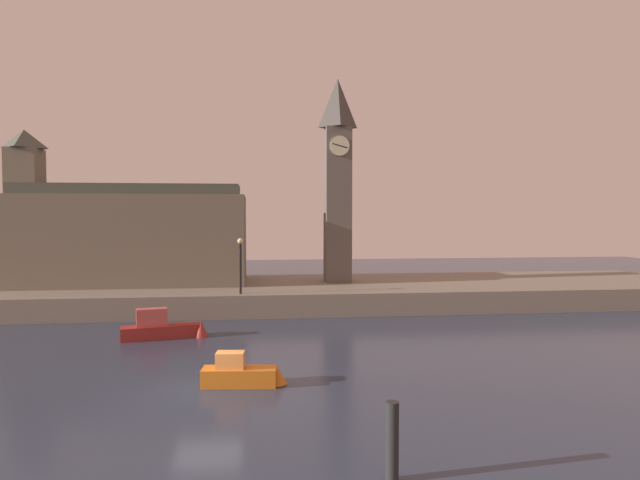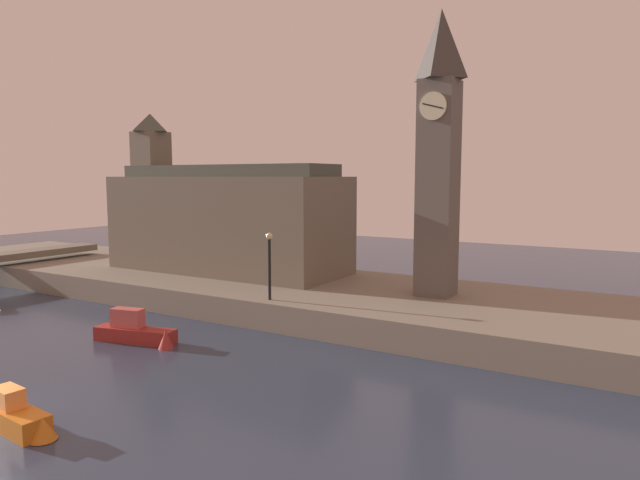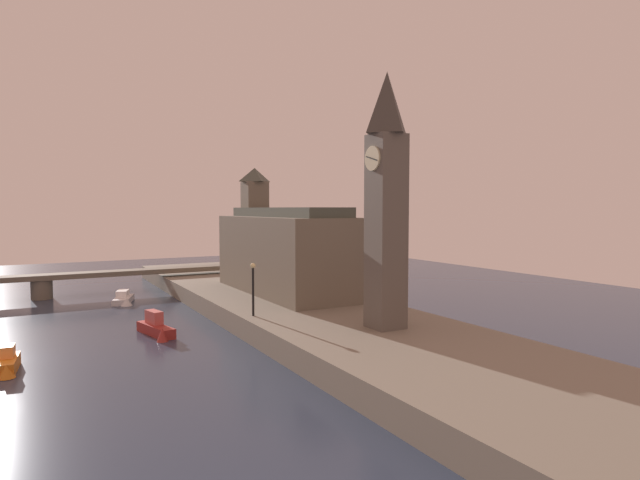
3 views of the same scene
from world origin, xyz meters
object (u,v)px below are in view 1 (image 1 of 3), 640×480
object	(u,v)px
clock_tower	(338,177)
streetlamp	(240,259)
mooring_post_right	(392,441)
boat_dinghy_red	(166,328)
boat_patrol_orange	(245,374)
parliament_hall	(124,234)

from	to	relation	value
clock_tower	streetlamp	size ratio (longest dim) A/B	4.27
clock_tower	mooring_post_right	world-z (taller)	clock_tower
streetlamp	boat_dinghy_red	world-z (taller)	streetlamp
streetlamp	mooring_post_right	world-z (taller)	streetlamp
boat_dinghy_red	mooring_post_right	bearing A→B (deg)	-63.99
mooring_post_right	boat_patrol_orange	distance (m)	8.93
parliament_hall	boat_patrol_orange	size ratio (longest dim) A/B	5.04
clock_tower	parliament_hall	size ratio (longest dim) A/B	0.91
clock_tower	mooring_post_right	bearing A→B (deg)	-95.65
boat_patrol_orange	boat_dinghy_red	bearing A→B (deg)	116.69
boat_dinghy_red	boat_patrol_orange	xyz separation A→B (m)	(4.37, -8.70, -0.07)
clock_tower	boat_dinghy_red	distance (m)	18.18
streetlamp	clock_tower	bearing A→B (deg)	38.71
clock_tower	streetlamp	distance (m)	10.84
parliament_hall	streetlamp	size ratio (longest dim) A/B	4.71
streetlamp	mooring_post_right	size ratio (longest dim) A/B	1.82
parliament_hall	streetlamp	distance (m)	10.94
parliament_hall	boat_patrol_orange	world-z (taller)	parliament_hall
parliament_hall	mooring_post_right	xyz separation A→B (m)	(13.14, -28.83, -4.17)
clock_tower	boat_dinghy_red	bearing A→B (deg)	-133.88
parliament_hall	mooring_post_right	bearing A→B (deg)	-65.49
streetlamp	boat_dinghy_red	distance (m)	7.53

